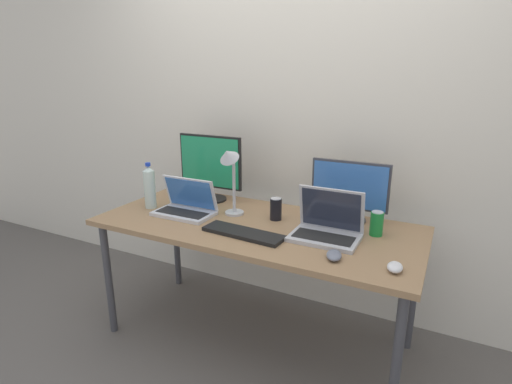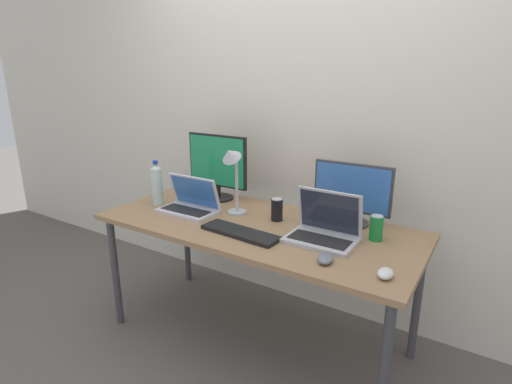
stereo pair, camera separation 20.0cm
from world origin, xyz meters
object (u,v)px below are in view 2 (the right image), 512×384
at_px(monitor_center, 352,193).
at_px(laptop_silver, 190,204).
at_px(mouse_by_laptop, 325,258).
at_px(water_bottle, 157,184).
at_px(mouse_by_keyboard, 385,273).
at_px(work_desk, 256,233).
at_px(laptop_secondary, 324,229).
at_px(desk_lamp, 232,168).
at_px(soda_can_near_keyboard, 277,210).
at_px(monitor_left, 217,165).
at_px(soda_can_by_laptop, 376,228).
at_px(keyboard_main, 240,233).

height_order(monitor_center, laptop_silver, monitor_center).
height_order(mouse_by_laptop, water_bottle, water_bottle).
xyz_separation_m(monitor_center, mouse_by_keyboard, (0.33, -0.50, -0.16)).
bearing_deg(laptop_silver, work_desk, 6.01).
height_order(mouse_by_keyboard, mouse_by_laptop, mouse_by_keyboard).
height_order(laptop_secondary, mouse_by_laptop, laptop_secondary).
height_order(work_desk, laptop_silver, laptop_silver).
bearing_deg(desk_lamp, soda_can_near_keyboard, 14.72).
xyz_separation_m(laptop_silver, mouse_by_laptop, (0.94, -0.19, -0.03)).
bearing_deg(mouse_by_laptop, mouse_by_keyboard, -15.31).
xyz_separation_m(monitor_center, laptop_secondary, (-0.03, -0.28, -0.12)).
relative_size(mouse_by_laptop, water_bottle, 0.38).
height_order(laptop_secondary, water_bottle, water_bottle).
distance_m(monitor_center, mouse_by_keyboard, 0.62).
bearing_deg(mouse_by_laptop, water_bottle, 156.00).
relative_size(monitor_left, mouse_by_keyboard, 4.84).
bearing_deg(desk_lamp, monitor_left, 142.03).
bearing_deg(mouse_by_keyboard, desk_lamp, 159.33).
bearing_deg(soda_can_by_laptop, keyboard_main, -153.40).
xyz_separation_m(soda_can_near_keyboard, desk_lamp, (-0.25, -0.07, 0.22)).
relative_size(work_desk, soda_can_by_laptop, 14.00).
bearing_deg(work_desk, water_bottle, -176.05).
distance_m(mouse_by_laptop, desk_lamp, 0.79).
height_order(work_desk, mouse_by_keyboard, mouse_by_keyboard).
relative_size(laptop_silver, soda_can_by_laptop, 2.74).
relative_size(work_desk, desk_lamp, 4.21).
height_order(mouse_by_laptop, soda_can_by_laptop, soda_can_by_laptop).
height_order(monitor_left, keyboard_main, monitor_left).
distance_m(monitor_left, soda_can_near_keyboard, 0.56).
distance_m(water_bottle, soda_can_near_keyboard, 0.79).
height_order(soda_can_by_laptop, desk_lamp, desk_lamp).
bearing_deg(monitor_left, soda_can_by_laptop, -6.26).
xyz_separation_m(monitor_left, laptop_secondary, (0.85, -0.26, -0.17)).
bearing_deg(monitor_left, mouse_by_laptop, -26.55).
bearing_deg(soda_can_near_keyboard, water_bottle, -168.82).
height_order(water_bottle, soda_can_by_laptop, water_bottle).
distance_m(laptop_silver, mouse_by_laptop, 0.96).
xyz_separation_m(work_desk, soda_can_near_keyboard, (0.07, 0.10, 0.12)).
bearing_deg(monitor_left, laptop_secondary, -16.85).
relative_size(work_desk, mouse_by_laptop, 16.34).
height_order(monitor_center, mouse_by_keyboard, monitor_center).
bearing_deg(monitor_center, water_bottle, -164.40).
relative_size(monitor_center, desk_lamp, 1.02).
bearing_deg(work_desk, mouse_by_laptop, -24.63).
xyz_separation_m(monitor_center, soda_can_by_laptop, (0.18, -0.14, -0.11)).
xyz_separation_m(mouse_by_keyboard, desk_lamp, (-0.95, 0.27, 0.27)).
bearing_deg(laptop_silver, soda_can_near_keyboard, 16.48).
distance_m(laptop_secondary, mouse_by_keyboard, 0.42).
distance_m(keyboard_main, desk_lamp, 0.40).
bearing_deg(desk_lamp, soda_can_by_laptop, 6.44).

